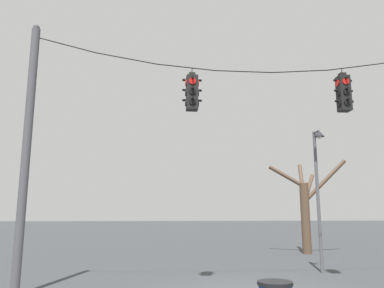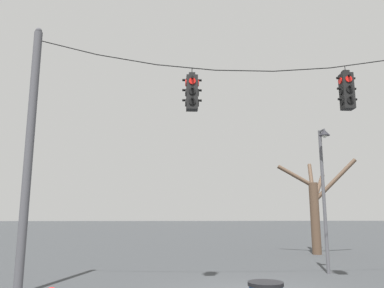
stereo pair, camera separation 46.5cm
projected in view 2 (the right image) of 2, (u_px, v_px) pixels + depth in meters
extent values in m
cylinder|color=#4C4C51|center=(29.00, 155.00, 10.58)|extent=(0.24, 0.24, 7.49)
sphere|color=#4C4C51|center=(39.00, 31.00, 11.27)|extent=(0.19, 0.19, 0.19)
cylinder|color=black|center=(68.00, 47.00, 11.22)|extent=(1.79, 0.03, 0.46)
cylinder|color=black|center=(127.00, 60.00, 11.24)|extent=(1.79, 0.03, 0.31)
cylinder|color=black|center=(186.00, 67.00, 11.28)|extent=(1.78, 0.03, 0.17)
cylinder|color=black|center=(245.00, 71.00, 11.35)|extent=(1.78, 0.03, 0.03)
cylinder|color=black|center=(302.00, 70.00, 11.45)|extent=(1.78, 0.03, 0.17)
cylinder|color=black|center=(358.00, 64.00, 11.57)|extent=(1.79, 0.03, 0.31)
cube|color=black|center=(192.00, 93.00, 11.14)|extent=(0.34, 0.34, 1.05)
cube|color=black|center=(192.00, 75.00, 11.25)|extent=(0.19, 0.19, 0.10)
cylinder|color=black|center=(192.00, 71.00, 11.27)|extent=(0.02, 0.02, 0.15)
cylinder|color=red|center=(192.00, 81.00, 11.02)|extent=(0.20, 0.03, 0.20)
cylinder|color=black|center=(192.00, 77.00, 10.99)|extent=(0.07, 0.12, 0.07)
cylinder|color=black|center=(192.00, 91.00, 10.96)|extent=(0.20, 0.03, 0.20)
cylinder|color=black|center=(192.00, 88.00, 10.93)|extent=(0.07, 0.12, 0.07)
cylinder|color=black|center=(192.00, 101.00, 10.90)|extent=(0.20, 0.03, 0.20)
cylinder|color=black|center=(192.00, 98.00, 10.88)|extent=(0.07, 0.12, 0.07)
cylinder|color=red|center=(192.00, 85.00, 11.38)|extent=(0.20, 0.03, 0.20)
cylinder|color=black|center=(192.00, 83.00, 11.44)|extent=(0.07, 0.12, 0.07)
cylinder|color=black|center=(192.00, 95.00, 11.32)|extent=(0.20, 0.03, 0.20)
cylinder|color=black|center=(192.00, 93.00, 11.39)|extent=(0.07, 0.12, 0.07)
cylinder|color=black|center=(192.00, 105.00, 11.27)|extent=(0.20, 0.03, 0.20)
cylinder|color=black|center=(192.00, 103.00, 11.33)|extent=(0.07, 0.12, 0.07)
cylinder|color=red|center=(186.00, 83.00, 11.19)|extent=(0.03, 0.20, 0.20)
cylinder|color=black|center=(184.00, 80.00, 11.21)|extent=(0.12, 0.07, 0.07)
cylinder|color=black|center=(186.00, 93.00, 11.13)|extent=(0.03, 0.20, 0.20)
cylinder|color=black|center=(184.00, 90.00, 11.15)|extent=(0.12, 0.07, 0.07)
cylinder|color=black|center=(186.00, 103.00, 11.08)|extent=(0.03, 0.20, 0.20)
cylinder|color=black|center=(184.00, 100.00, 11.09)|extent=(0.12, 0.07, 0.07)
cylinder|color=red|center=(198.00, 83.00, 11.21)|extent=(0.03, 0.20, 0.20)
cylinder|color=black|center=(200.00, 80.00, 11.23)|extent=(0.12, 0.07, 0.07)
cylinder|color=black|center=(198.00, 93.00, 11.15)|extent=(0.03, 0.20, 0.20)
cylinder|color=black|center=(200.00, 90.00, 11.17)|extent=(0.12, 0.07, 0.07)
cylinder|color=black|center=(198.00, 103.00, 11.09)|extent=(0.03, 0.20, 0.20)
cylinder|color=black|center=(200.00, 100.00, 11.11)|extent=(0.12, 0.07, 0.07)
cube|color=black|center=(347.00, 91.00, 11.39)|extent=(0.34, 0.34, 1.12)
cube|color=black|center=(345.00, 72.00, 11.50)|extent=(0.19, 0.19, 0.10)
cylinder|color=black|center=(345.00, 69.00, 11.52)|extent=(0.02, 0.02, 0.15)
cylinder|color=red|center=(349.00, 79.00, 11.27)|extent=(0.20, 0.03, 0.20)
cylinder|color=black|center=(349.00, 75.00, 11.24)|extent=(0.07, 0.12, 0.07)
cylinder|color=black|center=(350.00, 90.00, 11.20)|extent=(0.20, 0.03, 0.20)
cylinder|color=black|center=(350.00, 86.00, 11.18)|extent=(0.07, 0.12, 0.07)
cylinder|color=black|center=(350.00, 100.00, 11.14)|extent=(0.20, 0.03, 0.20)
cylinder|color=black|center=(351.00, 97.00, 11.11)|extent=(0.07, 0.12, 0.07)
cylinder|color=red|center=(343.00, 83.00, 11.63)|extent=(0.20, 0.03, 0.20)
cylinder|color=black|center=(342.00, 81.00, 11.69)|extent=(0.07, 0.12, 0.07)
cylinder|color=black|center=(344.00, 93.00, 11.57)|extent=(0.20, 0.03, 0.20)
cylinder|color=black|center=(343.00, 91.00, 11.63)|extent=(0.07, 0.12, 0.07)
cylinder|color=black|center=(345.00, 104.00, 11.51)|extent=(0.20, 0.03, 0.20)
cylinder|color=black|center=(344.00, 102.00, 11.57)|extent=(0.07, 0.12, 0.07)
cylinder|color=red|center=(340.00, 81.00, 11.44)|extent=(0.03, 0.20, 0.20)
cylinder|color=black|center=(338.00, 78.00, 11.45)|extent=(0.12, 0.07, 0.07)
cylinder|color=black|center=(341.00, 91.00, 11.38)|extent=(0.03, 0.20, 0.20)
cylinder|color=black|center=(339.00, 89.00, 11.39)|extent=(0.12, 0.07, 0.07)
cylinder|color=black|center=(342.00, 102.00, 11.32)|extent=(0.03, 0.20, 0.20)
cylinder|color=black|center=(340.00, 99.00, 11.33)|extent=(0.12, 0.07, 0.07)
cylinder|color=red|center=(352.00, 81.00, 11.46)|extent=(0.03, 0.20, 0.20)
cylinder|color=black|center=(353.00, 78.00, 11.47)|extent=(0.12, 0.07, 0.07)
cylinder|color=black|center=(353.00, 92.00, 11.39)|extent=(0.03, 0.20, 0.20)
cylinder|color=black|center=(354.00, 89.00, 11.41)|extent=(0.12, 0.07, 0.07)
cylinder|color=black|center=(354.00, 102.00, 11.33)|extent=(0.03, 0.20, 0.20)
cylinder|color=black|center=(355.00, 99.00, 11.35)|extent=(0.12, 0.07, 0.07)
cylinder|color=#515156|center=(324.00, 200.00, 13.80)|extent=(0.12, 0.12, 5.23)
cylinder|color=#515156|center=(322.00, 131.00, 14.06)|extent=(0.07, 0.43, 0.07)
cone|color=#232328|center=(324.00, 132.00, 13.82)|extent=(0.39, 0.39, 0.24)
sphere|color=silver|center=(325.00, 136.00, 13.80)|extent=(0.18, 0.18, 0.18)
cylinder|color=brown|center=(315.00, 218.00, 19.95)|extent=(0.48, 0.48, 3.76)
cylinder|color=brown|center=(295.00, 176.00, 20.59)|extent=(1.91, 0.77, 1.31)
cylinder|color=brown|center=(319.00, 188.00, 21.17)|extent=(1.54, 2.03, 1.78)
cylinder|color=brown|center=(335.00, 180.00, 20.25)|extent=(2.48, 0.48, 2.40)
cylinder|color=brown|center=(312.00, 183.00, 21.07)|extent=(0.67, 1.75, 2.36)
cylinder|color=black|center=(266.00, 284.00, 6.37)|extent=(0.61, 0.61, 0.06)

